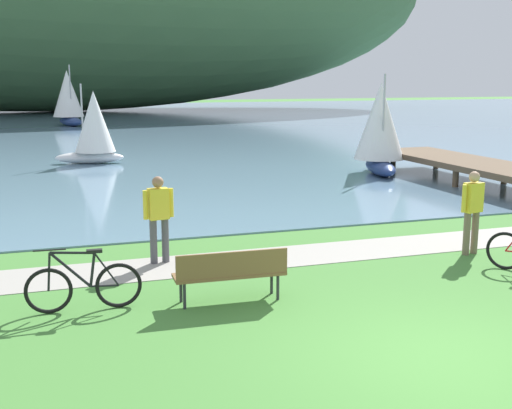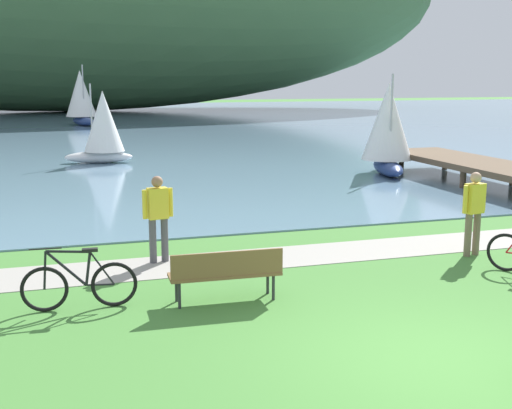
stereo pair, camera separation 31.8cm
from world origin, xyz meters
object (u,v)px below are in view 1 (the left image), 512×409
at_px(bicycle_beside_path, 84,286).
at_px(park_bench_near_camera, 231,271).
at_px(sailboat_mid_bay, 68,97).
at_px(sailboat_far_off, 94,126).
at_px(sailboat_nearest_to_shore, 380,127).
at_px(person_on_the_grass, 472,207).
at_px(person_at_shoreline, 159,214).

bearing_deg(bicycle_beside_path, park_bench_near_camera, -9.22).
height_order(sailboat_mid_bay, sailboat_far_off, sailboat_mid_bay).
distance_m(sailboat_mid_bay, sailboat_far_off, 23.28).
height_order(bicycle_beside_path, sailboat_nearest_to_shore, sailboat_nearest_to_shore).
bearing_deg(sailboat_mid_bay, person_on_the_grass, -81.37).
height_order(park_bench_near_camera, bicycle_beside_path, bicycle_beside_path).
relative_size(person_on_the_grass, sailboat_nearest_to_shore, 0.47).
xyz_separation_m(park_bench_near_camera, bicycle_beside_path, (-2.26, 0.37, -0.12)).
xyz_separation_m(park_bench_near_camera, sailboat_nearest_to_shore, (9.19, 11.86, 1.24)).
bearing_deg(sailboat_far_off, sailboat_mid_bay, 89.99).
relative_size(park_bench_near_camera, person_on_the_grass, 1.06).
bearing_deg(person_at_shoreline, sailboat_nearest_to_shore, 43.11).
relative_size(bicycle_beside_path, person_on_the_grass, 1.04).
bearing_deg(person_at_shoreline, park_bench_near_camera, -75.44).
xyz_separation_m(sailboat_nearest_to_shore, sailboat_mid_bay, (-9.82, 29.62, 0.38)).
bearing_deg(sailboat_nearest_to_shore, sailboat_far_off, 147.14).
xyz_separation_m(bicycle_beside_path, sailboat_mid_bay, (1.63, 41.11, 1.75)).
xyz_separation_m(person_at_shoreline, sailboat_nearest_to_shore, (9.87, 9.24, 0.79)).
relative_size(sailboat_nearest_to_shore, sailboat_far_off, 1.11).
relative_size(person_on_the_grass, sailboat_far_off, 0.52).
bearing_deg(bicycle_beside_path, sailboat_far_off, 84.79).
xyz_separation_m(sailboat_mid_bay, sailboat_far_off, (-0.01, -23.27, -0.56)).
xyz_separation_m(bicycle_beside_path, sailboat_nearest_to_shore, (11.45, 11.49, 1.37)).
xyz_separation_m(park_bench_near_camera, person_at_shoreline, (-0.68, 2.62, 0.46)).
bearing_deg(sailboat_mid_bay, sailboat_far_off, -90.01).
xyz_separation_m(person_at_shoreline, person_on_the_grass, (6.15, -1.33, 0.00)).
relative_size(park_bench_near_camera, sailboat_nearest_to_shore, 0.50).
bearing_deg(park_bench_near_camera, sailboat_mid_bay, 90.86).
height_order(bicycle_beside_path, person_on_the_grass, person_on_the_grass).
bearing_deg(sailboat_far_off, bicycle_beside_path, -95.21).
height_order(person_at_shoreline, sailboat_far_off, sailboat_far_off).
distance_m(person_at_shoreline, person_on_the_grass, 6.30).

